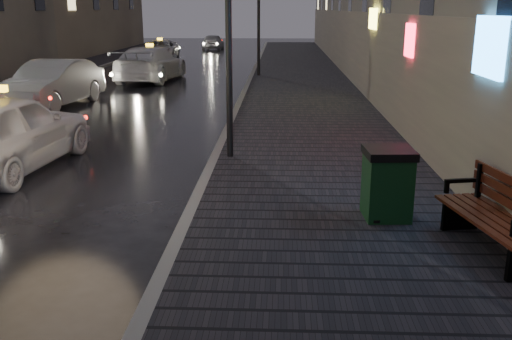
{
  "coord_description": "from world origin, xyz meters",
  "views": [
    {
      "loc": [
        2.98,
        -6.37,
        3.37
      ],
      "look_at": [
        2.59,
        2.44,
        0.85
      ],
      "focal_mm": 40.0,
      "sensor_mm": 36.0,
      "label": 1
    }
  ],
  "objects": [
    {
      "name": "car_left_mid",
      "position": [
        -4.99,
        13.2,
        0.8
      ],
      "size": [
        2.32,
        5.06,
        1.61
      ],
      "primitive_type": "imported",
      "rotation": [
        0.0,
        0.0,
        -0.13
      ],
      "color": "#9A9AA1",
      "rests_on": "ground"
    },
    {
      "name": "lamp_near",
      "position": [
        1.85,
        6.0,
        3.49
      ],
      "size": [
        0.36,
        0.36,
        5.28
      ],
      "color": "black",
      "rests_on": "sidewalk"
    },
    {
      "name": "sidewalk",
      "position": [
        3.9,
        21.0,
        0.07
      ],
      "size": [
        4.6,
        58.0,
        0.15
      ],
      "primitive_type": "cube",
      "color": "black",
      "rests_on": "ground"
    },
    {
      "name": "taxi_near",
      "position": [
        -2.84,
        5.1,
        0.85
      ],
      "size": [
        2.45,
        5.13,
        1.69
      ],
      "primitive_type": "imported",
      "rotation": [
        0.0,
        0.0,
        3.05
      ],
      "color": "white",
      "rests_on": "ground"
    },
    {
      "name": "taxi_mid",
      "position": [
        -3.2,
        20.58,
        0.81
      ],
      "size": [
        2.8,
        5.77,
        1.62
      ],
      "primitive_type": "imported",
      "rotation": [
        0.0,
        0.0,
        3.04
      ],
      "color": "white",
      "rests_on": "ground"
    },
    {
      "name": "ground",
      "position": [
        0.0,
        0.0,
        0.0
      ],
      "size": [
        120.0,
        120.0,
        0.0
      ],
      "primitive_type": "plane",
      "color": "black",
      "rests_on": "ground"
    },
    {
      "name": "curb_far",
      "position": [
        -7.4,
        21.0,
        0.07
      ],
      "size": [
        0.2,
        58.0,
        0.15
      ],
      "primitive_type": "cube",
      "color": "slate",
      "rests_on": "ground"
    },
    {
      "name": "taxi_far",
      "position": [
        -5.22,
        32.5,
        0.64
      ],
      "size": [
        2.32,
        4.67,
        1.27
      ],
      "primitive_type": "imported",
      "rotation": [
        0.0,
        0.0,
        0.05
      ],
      "color": "silver",
      "rests_on": "ground"
    },
    {
      "name": "lamp_far",
      "position": [
        1.85,
        22.0,
        3.49
      ],
      "size": [
        0.36,
        0.36,
        5.28
      ],
      "color": "black",
      "rests_on": "sidewalk"
    },
    {
      "name": "sidewalk_far",
      "position": [
        -8.7,
        21.0,
        0.07
      ],
      "size": [
        2.4,
        58.0,
        0.15
      ],
      "primitive_type": "cube",
      "color": "black",
      "rests_on": "ground"
    },
    {
      "name": "curb",
      "position": [
        1.5,
        21.0,
        0.07
      ],
      "size": [
        0.2,
        58.0,
        0.15
      ],
      "primitive_type": "cube",
      "color": "slate",
      "rests_on": "ground"
    },
    {
      "name": "bench",
      "position": [
        5.93,
        0.97,
        0.67
      ],
      "size": [
        1.08,
        2.12,
        1.03
      ],
      "rotation": [
        0.0,
        0.0,
        0.2
      ],
      "color": "black",
      "rests_on": "sidewalk"
    },
    {
      "name": "trash_bin",
      "position": [
        4.66,
        2.24,
        0.72
      ],
      "size": [
        0.78,
        0.78,
        1.12
      ],
      "rotation": [
        0.0,
        0.0,
        0.06
      ],
      "color": "black",
      "rests_on": "sidewalk"
    },
    {
      "name": "car_far",
      "position": [
        -2.67,
        41.4,
        0.64
      ],
      "size": [
        1.63,
        3.78,
        1.27
      ],
      "primitive_type": "imported",
      "rotation": [
        0.0,
        0.0,
        3.11
      ],
      "color": "#95969D",
      "rests_on": "ground"
    }
  ]
}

